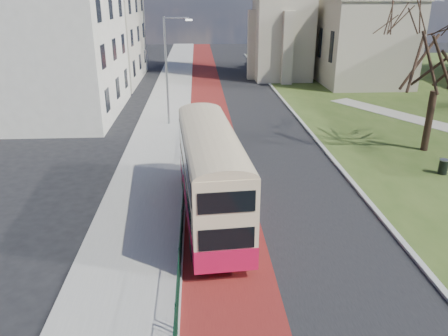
{
  "coord_description": "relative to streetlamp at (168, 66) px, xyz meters",
  "views": [
    {
      "loc": [
        -2.16,
        -15.51,
        9.49
      ],
      "look_at": [
        -1.02,
        3.42,
        2.0
      ],
      "focal_mm": 35.0,
      "sensor_mm": 36.0,
      "label": 1
    }
  ],
  "objects": [
    {
      "name": "litter_bin",
      "position": [
        16.01,
        -11.26,
        -4.12
      ],
      "size": [
        0.58,
        0.58,
        0.86
      ],
      "rotation": [
        0.0,
        0.0,
        -0.09
      ],
      "color": "black",
      "rests_on": "grass_green"
    },
    {
      "name": "pavement_west",
      "position": [
        -0.65,
        2.0,
        -4.53
      ],
      "size": [
        4.0,
        120.0,
        0.12
      ],
      "primitive_type": "cube",
      "color": "gray",
      "rests_on": "ground"
    },
    {
      "name": "road_carriageway",
      "position": [
        5.85,
        2.0,
        -4.59
      ],
      "size": [
        9.0,
        120.0,
        0.01
      ],
      "primitive_type": "cube",
      "color": "black",
      "rests_on": "ground"
    },
    {
      "name": "kerb_west",
      "position": [
        1.35,
        2.0,
        -4.53
      ],
      "size": [
        0.25,
        120.0,
        0.13
      ],
      "primitive_type": "cube",
      "color": "#999993",
      "rests_on": "ground"
    },
    {
      "name": "pedestrian_railing",
      "position": [
        1.4,
        -14.0,
        -4.04
      ],
      "size": [
        0.07,
        24.0,
        1.12
      ],
      "color": "#0B3422",
      "rests_on": "ground"
    },
    {
      "name": "street_block_near",
      "position": [
        -9.65,
        4.0,
        1.92
      ],
      "size": [
        10.3,
        14.3,
        13.0
      ],
      "color": "beige",
      "rests_on": "ground"
    },
    {
      "name": "bus_lane",
      "position": [
        3.15,
        2.0,
        -4.59
      ],
      "size": [
        3.4,
        120.0,
        0.01
      ],
      "primitive_type": "cube",
      "color": "#591414",
      "rests_on": "ground"
    },
    {
      "name": "streetlamp",
      "position": [
        0.0,
        0.0,
        0.0
      ],
      "size": [
        2.13,
        0.18,
        8.0
      ],
      "color": "gray",
      "rests_on": "pavement_west"
    },
    {
      "name": "bus",
      "position": [
        2.66,
        -15.75,
        -2.25
      ],
      "size": [
        3.05,
        9.96,
        4.1
      ],
      "rotation": [
        0.0,
        0.0,
        0.08
      ],
      "color": "#B41036",
      "rests_on": "ground"
    },
    {
      "name": "kerb_east",
      "position": [
        10.45,
        4.0,
        -4.53
      ],
      "size": [
        0.25,
        80.0,
        0.13
      ],
      "primitive_type": "cube",
      "color": "#999993",
      "rests_on": "ground"
    },
    {
      "name": "ground",
      "position": [
        4.35,
        -18.0,
        -4.59
      ],
      "size": [
        160.0,
        160.0,
        0.0
      ],
      "primitive_type": "plane",
      "color": "black",
      "rests_on": "ground"
    },
    {
      "name": "winter_tree_near",
      "position": [
        16.97,
        -7.17,
        2.41
      ],
      "size": [
        8.84,
        8.84,
        10.06
      ],
      "rotation": [
        0.0,
        0.0,
        0.37
      ],
      "color": "black",
      "rests_on": "grass_green"
    },
    {
      "name": "street_block_far",
      "position": [
        -9.65,
        20.0,
        1.17
      ],
      "size": [
        10.3,
        16.3,
        11.5
      ],
      "color": "#B7B09B",
      "rests_on": "ground"
    }
  ]
}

